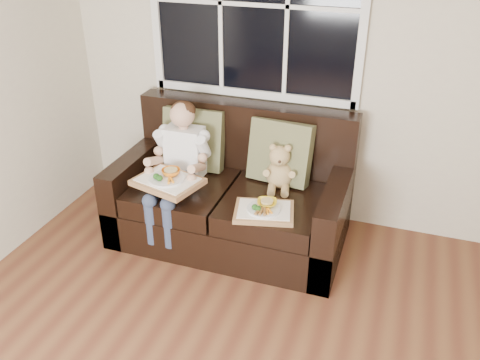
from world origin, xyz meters
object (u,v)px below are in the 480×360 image
at_px(loveseat, 233,199).
at_px(child, 179,157).
at_px(tray_right, 264,210).
at_px(teddy_bear, 279,170).
at_px(tray_left, 168,180).

distance_m(loveseat, child, 0.52).
relative_size(child, tray_right, 2.02).
distance_m(child, teddy_bear, 0.73).
height_order(tray_left, tray_right, tray_left).
bearing_deg(loveseat, tray_left, -136.99).
relative_size(child, teddy_bear, 2.60).
bearing_deg(tray_left, teddy_bear, 43.93).
bearing_deg(child, tray_left, -87.53).
distance_m(tray_left, tray_right, 0.71).
xyz_separation_m(child, tray_left, (0.01, -0.22, -0.08)).
relative_size(loveseat, tray_left, 3.30).
distance_m(child, tray_right, 0.77).
bearing_deg(tray_left, loveseat, 58.09).
height_order(loveseat, child, child).
xyz_separation_m(loveseat, child, (-0.37, -0.12, 0.35)).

